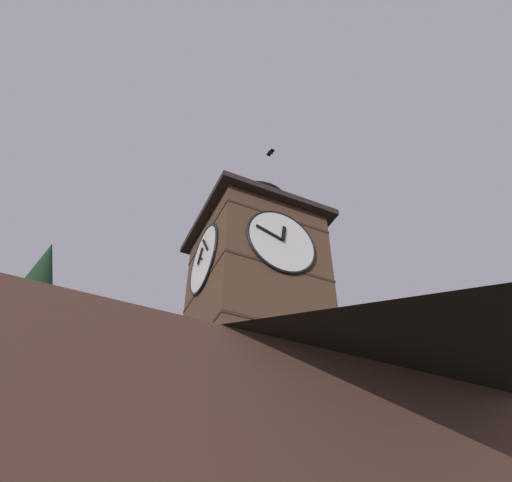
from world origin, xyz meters
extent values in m
pyramid|color=black|center=(0.68, -0.62, 6.76)|extent=(14.59, 12.55, 2.79)
cube|color=brown|center=(0.16, -1.59, 11.16)|extent=(4.10, 4.10, 6.01)
cube|color=#3C291C|center=(0.16, -1.59, 8.88)|extent=(4.14, 4.14, 0.10)
cube|color=#3C291C|center=(0.16, -1.59, 11.13)|extent=(4.14, 4.14, 0.10)
cube|color=#3C291C|center=(0.16, -1.59, 13.39)|extent=(4.14, 4.14, 0.10)
cylinder|color=white|center=(0.16, 0.49, 12.19)|extent=(2.59, 0.10, 2.59)
torus|color=black|center=(0.16, 0.51, 12.19)|extent=(2.69, 0.10, 2.69)
cube|color=black|center=(0.12, 0.59, 12.51)|extent=(0.20, 0.04, 0.66)
cube|color=black|center=(0.67, 0.59, 12.35)|extent=(1.04, 0.04, 0.38)
sphere|color=black|center=(0.16, 0.60, 12.19)|extent=(0.10, 0.10, 0.10)
cylinder|color=white|center=(2.24, -1.59, 12.19)|extent=(0.10, 2.59, 2.59)
torus|color=black|center=(2.26, -1.59, 12.19)|extent=(0.10, 2.69, 2.69)
cube|color=black|center=(2.34, -1.79, 12.45)|extent=(0.04, 0.49, 0.59)
cube|color=black|center=(2.34, -1.29, 12.63)|extent=(0.04, 0.66, 0.93)
sphere|color=black|center=(2.35, -1.59, 12.19)|extent=(0.10, 0.10, 0.10)
cube|color=#2D231E|center=(0.16, -1.59, 14.29)|extent=(4.80, 4.80, 0.25)
cylinder|color=#D1BC84|center=(0.16, -1.59, 15.13)|extent=(2.39, 2.39, 1.43)
cylinder|color=#2D2319|center=(0.16, -1.59, 14.60)|extent=(2.45, 2.45, 0.10)
cylinder|color=#2D2319|center=(0.16, -1.59, 14.95)|extent=(2.45, 2.45, 0.10)
cylinder|color=#2D2319|center=(0.16, -1.59, 15.31)|extent=(2.45, 2.45, 0.10)
cylinder|color=#2D2319|center=(0.16, -1.59, 15.67)|extent=(2.45, 2.45, 0.10)
cone|color=#424C5B|center=(0.16, -1.59, 16.33)|extent=(2.69, 2.69, 0.97)
sphere|color=#2D3847|center=(0.16, -1.59, 16.92)|extent=(0.16, 0.16, 0.16)
cone|color=black|center=(0.71, -8.42, 7.57)|extent=(3.42, 3.42, 3.17)
cone|color=black|center=(0.71, -8.42, 9.52)|extent=(2.55, 2.55, 3.24)
cone|color=black|center=(0.71, -8.42, 11.08)|extent=(1.67, 1.67, 2.54)
cone|color=black|center=(7.51, -6.08, 9.74)|extent=(3.72, 3.72, 4.45)
cone|color=#16331B|center=(7.51, -6.08, 12.47)|extent=(2.11, 2.11, 3.95)
sphere|color=silver|center=(-16.11, -28.41, 17.15)|extent=(2.06, 2.06, 2.06)
ellipsoid|color=black|center=(-1.19, -2.68, 21.13)|extent=(0.32, 0.21, 0.17)
cube|color=black|center=(-1.17, -2.80, 21.13)|extent=(0.24, 0.28, 0.07)
cube|color=black|center=(-1.21, -2.55, 21.13)|extent=(0.24, 0.28, 0.07)
camera|label=1|loc=(6.45, 11.78, 1.35)|focal=34.24mm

